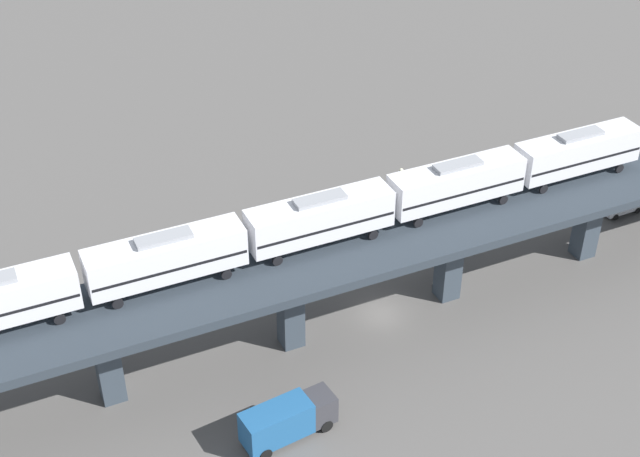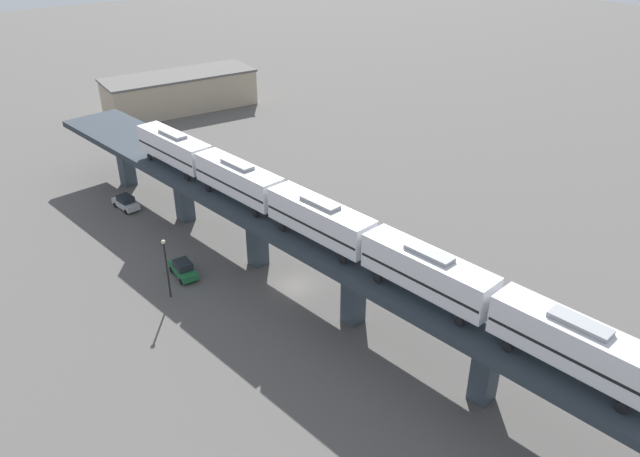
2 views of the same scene
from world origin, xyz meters
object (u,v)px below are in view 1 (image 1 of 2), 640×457
Objects in this scene: subway_train at (320,218)px; street_car_silver at (621,204)px; street_car_green at (437,232)px; delivery_truck at (287,419)px; street_lamp at (400,194)px.

subway_train is 13.34× the size of street_car_silver.
subway_train is at bearing -58.35° from street_car_green.
subway_train is 36.31m from street_car_silver.
subway_train is at bearing 154.09° from delivery_truck.
street_car_silver is (0.42, 19.81, 0.00)m from street_car_green.
street_car_silver is 0.67× the size of street_lamp.
street_lamp is at bearing 135.86° from subway_train.
street_lamp is (-2.79, -2.97, 3.17)m from street_car_green.
street_lamp is at bearing -98.02° from street_car_silver.
subway_train is 15.97m from delivery_truck.
street_lamp is (-11.51, 11.17, -6.67)m from subway_train.
subway_train is 8.23× the size of delivery_truck.
subway_train reaches higher than street_car_silver.
delivery_truck is at bearing -44.05° from street_car_green.
subway_train is 8.94× the size of street_lamp.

